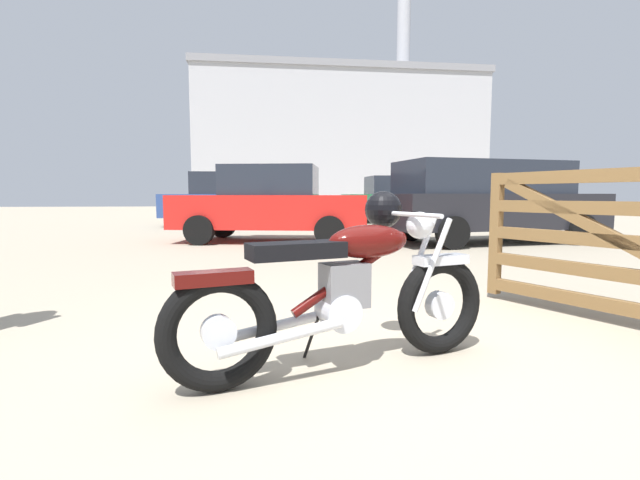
{
  "coord_description": "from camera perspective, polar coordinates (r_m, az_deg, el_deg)",
  "views": [
    {
      "loc": [
        -0.78,
        -2.74,
        1.04
      ],
      "look_at": [
        -0.4,
        0.75,
        0.69
      ],
      "focal_mm": 25.76,
      "sensor_mm": 36.0,
      "label": 1
    }
  ],
  "objects": [
    {
      "name": "ground_plane",
      "position": [
        3.03,
        9.42,
        -14.45
      ],
      "size": [
        80.0,
        80.0,
        0.0
      ],
      "primitive_type": "plane",
      "color": "tan"
    },
    {
      "name": "white_estate_far",
      "position": [
        18.03,
        10.92,
        5.22
      ],
      "size": [
        4.74,
        2.07,
        1.74
      ],
      "rotation": [
        0.0,
        0.0,
        3.17
      ],
      "color": "black",
      "rests_on": "ground_plane"
    },
    {
      "name": "dark_sedan_left",
      "position": [
        10.55,
        20.22,
        4.76
      ],
      "size": [
        4.92,
        2.51,
        1.74
      ],
      "rotation": [
        0.0,
        0.0,
        0.16
      ],
      "color": "black",
      "rests_on": "ground_plane"
    },
    {
      "name": "vintage_motorcycle",
      "position": [
        2.74,
        3.44,
        -5.83
      ],
      "size": [
        2.01,
        0.93,
        1.07
      ],
      "rotation": [
        0.0,
        0.0,
        0.31
      ],
      "color": "black",
      "rests_on": "ground_plane"
    },
    {
      "name": "industrial_building",
      "position": [
        39.01,
        2.13,
        12.17
      ],
      "size": [
        22.91,
        9.73,
        21.65
      ],
      "rotation": [
        0.0,
        0.0,
        0.02
      ],
      "color": "#B2B2B7",
      "rests_on": "ground_plane"
    },
    {
      "name": "silver_sedan_mid",
      "position": [
        10.25,
        -6.11,
        4.48
      ],
      "size": [
        4.45,
        2.5,
        1.67
      ],
      "rotation": [
        0.0,
        0.0,
        -0.19
      ],
      "color": "black",
      "rests_on": "ground_plane"
    },
    {
      "name": "blue_hatchback_right",
      "position": [
        15.78,
        -11.77,
        5.08
      ],
      "size": [
        3.94,
        1.91,
        1.78
      ],
      "rotation": [
        0.0,
        0.0,
        3.12
      ],
      "color": "black",
      "rests_on": "ground_plane"
    }
  ]
}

